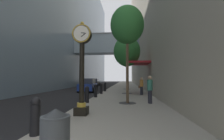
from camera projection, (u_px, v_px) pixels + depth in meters
ground_plane at (111, 88)px, 28.76m from camera, size 110.00×110.00×0.00m
sidewalk_right at (125, 86)px, 31.51m from camera, size 5.22×80.00×0.14m
building_block_left at (58, 11)px, 33.60m from camera, size 21.69×80.00×32.10m
street_clock at (82, 63)px, 6.99m from camera, size 0.84×0.55×4.13m
bollard_nearest at (35, 115)px, 4.45m from camera, size 0.29×0.29×1.07m
bollard_third at (87, 94)px, 10.29m from camera, size 0.29×0.29×1.07m
bollard_fourth at (96, 90)px, 13.21m from camera, size 0.29×0.29×1.07m
bollard_fifth at (101, 88)px, 16.13m from camera, size 0.29×0.29×1.07m
bollard_sixth at (105, 87)px, 19.06m from camera, size 0.29×0.29×1.07m
street_tree_near at (127, 25)px, 10.34m from camera, size 2.19×2.19×6.34m
street_tree_mid_near at (127, 51)px, 16.68m from camera, size 2.79×2.79×6.02m
street_tree_mid_far at (127, 59)px, 23.05m from camera, size 2.12×2.12×5.66m
trash_bin at (55, 137)px, 2.83m from camera, size 0.53×0.53×1.05m
pedestrian_walking at (141, 86)px, 14.98m from camera, size 0.52×0.49×1.68m
pedestrian_by_clock at (150, 89)px, 10.03m from camera, size 0.44×0.44×1.75m
storefront_awning at (137, 64)px, 17.12m from camera, size 2.40×3.60×3.30m
car_blue_near at (88, 85)px, 20.06m from camera, size 2.07×4.05×1.70m
car_black_mid at (95, 82)px, 34.76m from camera, size 2.16×4.37×1.62m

